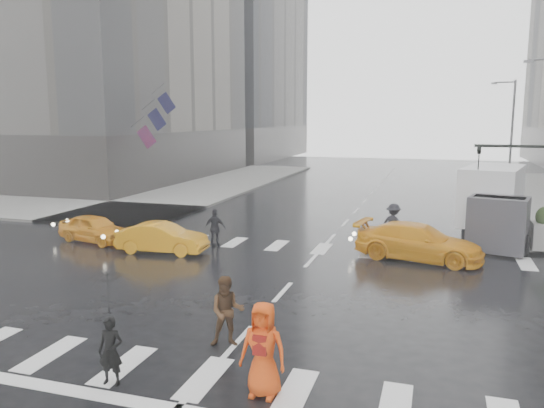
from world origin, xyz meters
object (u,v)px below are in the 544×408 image
(pedestrian_orange, at_px, (263,349))
(box_truck, at_px, (493,202))
(taxi_front, at_px, (95,228))
(taxi_mid, at_px, (162,238))
(pedestrian_brown, at_px, (227,311))

(pedestrian_orange, xyz_separation_m, box_truck, (5.65, 16.11, 0.79))
(pedestrian_orange, xyz_separation_m, taxi_front, (-11.49, 10.50, -0.36))
(pedestrian_orange, xyz_separation_m, taxi_mid, (-7.63, 9.69, -0.36))
(taxi_mid, distance_m, box_truck, 14.79)
(taxi_front, bearing_deg, pedestrian_orange, -118.90)
(taxi_front, distance_m, box_truck, 18.06)
(pedestrian_brown, distance_m, box_truck, 15.89)
(taxi_mid, xyz_separation_m, box_truck, (13.28, 6.42, 1.15))
(taxi_front, height_order, taxi_mid, taxi_mid)
(pedestrian_brown, height_order, pedestrian_orange, pedestrian_orange)
(box_truck, bearing_deg, taxi_front, -148.49)
(pedestrian_brown, distance_m, taxi_mid, 9.80)
(pedestrian_brown, relative_size, pedestrian_orange, 0.90)
(pedestrian_orange, height_order, taxi_mid, pedestrian_orange)
(taxi_front, distance_m, taxi_mid, 3.94)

